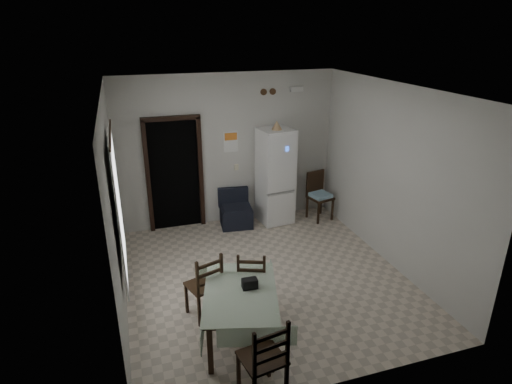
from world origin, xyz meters
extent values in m
plane|color=beige|center=(0.00, 0.00, 0.00)|extent=(4.50, 4.50, 0.00)
cube|color=black|center=(-1.05, 2.46, 1.05)|extent=(0.90, 0.45, 2.10)
cube|color=black|center=(-1.54, 2.22, 1.05)|extent=(0.08, 0.10, 2.18)
cube|color=black|center=(-0.56, 2.22, 1.05)|extent=(0.08, 0.10, 2.18)
cube|color=black|center=(-1.05, 2.22, 2.14)|extent=(1.06, 0.10, 0.08)
cube|color=silver|center=(-2.15, -0.20, 1.55)|extent=(0.10, 1.20, 1.60)
cube|color=silver|center=(-2.04, -0.20, 1.55)|extent=(0.02, 1.45, 1.85)
cylinder|color=black|center=(-2.03, -0.20, 2.50)|extent=(0.02, 1.60, 0.02)
cube|color=white|center=(0.05, 2.24, 1.62)|extent=(0.28, 0.02, 0.40)
cube|color=orange|center=(0.05, 2.23, 1.72)|extent=(0.24, 0.01, 0.14)
cube|color=beige|center=(0.15, 2.24, 1.10)|extent=(0.08, 0.02, 0.12)
cylinder|color=#523621|center=(0.70, 2.23, 2.52)|extent=(0.12, 0.03, 0.12)
cylinder|color=#523621|center=(0.88, 2.23, 2.52)|extent=(0.12, 0.03, 0.12)
cube|color=white|center=(1.35, 2.21, 2.55)|extent=(0.25, 0.07, 0.09)
cone|color=tan|center=(0.84, 1.87, 1.96)|extent=(0.20, 0.20, 0.16)
cube|color=black|center=(-0.61, -1.17, 0.75)|extent=(0.19, 0.12, 0.12)
camera|label=1|loc=(-1.88, -5.43, 3.70)|focal=30.00mm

